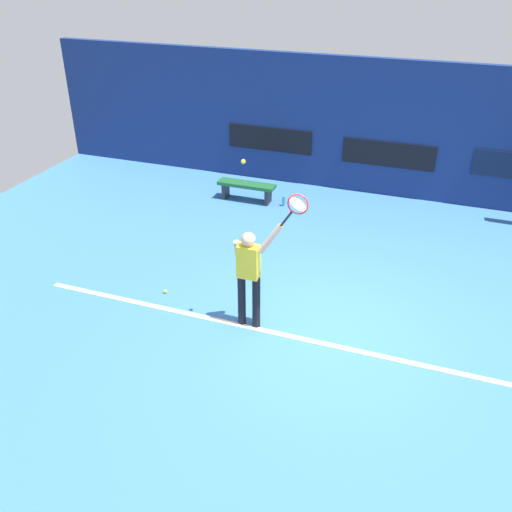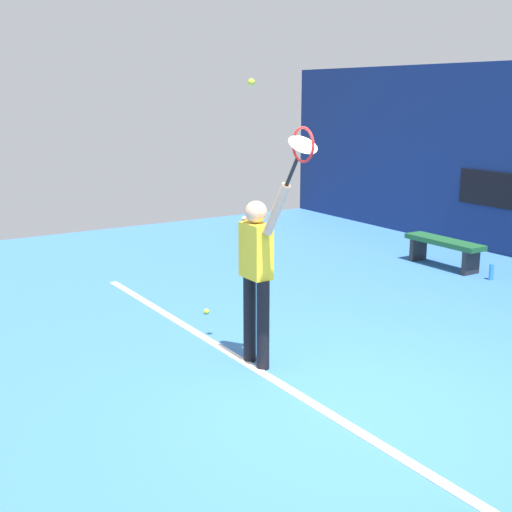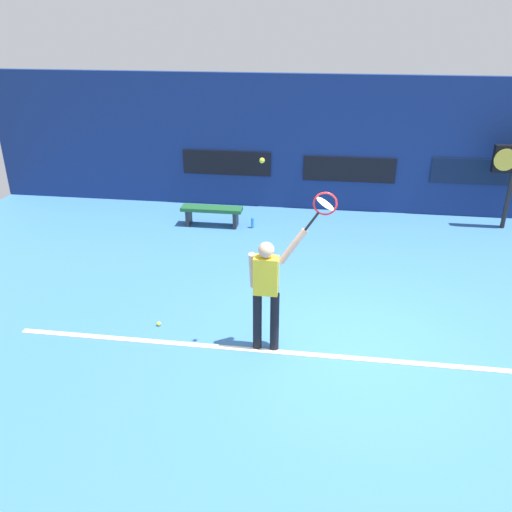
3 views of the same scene
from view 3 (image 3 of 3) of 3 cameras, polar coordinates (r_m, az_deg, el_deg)
name	(u,v)px [view 3 (image 3 of 3)]	position (r m, az deg, el deg)	size (l,w,h in m)	color
ground_plane	(350,346)	(8.07, 10.03, -9.54)	(18.00, 18.00, 0.00)	#3870B2
back_wall	(351,145)	(13.11, 10.13, 11.63)	(18.00, 0.20, 3.23)	navy
sponsor_banner_center	(349,170)	(13.13, 9.95, 9.12)	(2.20, 0.03, 0.60)	black
sponsor_banner_portside	(227,163)	(13.36, -3.18, 9.94)	(2.20, 0.03, 0.60)	black
sponsor_banner_starboard	(480,172)	(13.55, 22.87, 8.32)	(2.20, 0.03, 0.60)	#0C1933
court_baseline	(350,358)	(7.82, 10.07, -10.73)	(10.00, 0.10, 0.01)	white
tennis_player	(267,287)	(7.40, 1.15, -3.38)	(0.80, 0.31, 1.92)	black
tennis_racket	(324,206)	(6.85, 7.27, 5.37)	(0.47, 0.27, 0.60)	black
tennis_ball	(262,160)	(6.73, 0.65, 10.22)	(0.07, 0.07, 0.07)	#CCE033
court_bench	(212,212)	(12.23, -4.76, 4.75)	(1.40, 0.36, 0.45)	#1E592D
water_bottle	(253,223)	(12.13, -0.37, 3.58)	(0.07, 0.07, 0.24)	#338CD8
spare_ball	(159,324)	(8.55, -10.39, -7.17)	(0.07, 0.07, 0.07)	#CCE033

